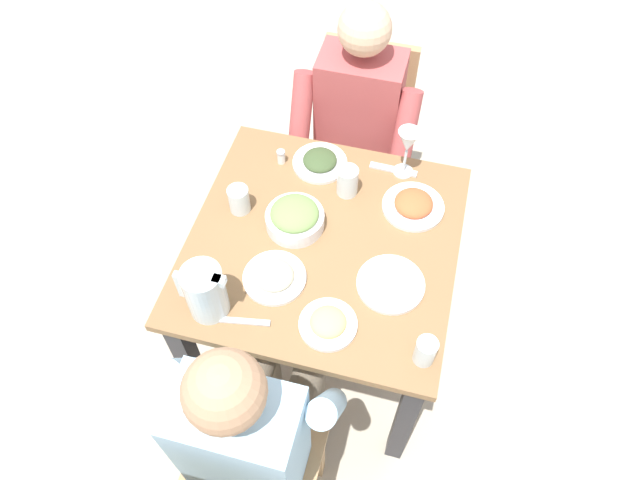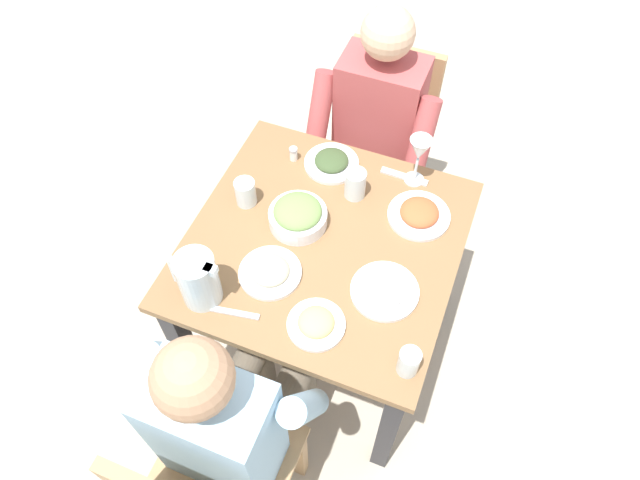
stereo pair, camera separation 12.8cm
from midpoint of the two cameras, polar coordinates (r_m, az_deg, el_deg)
The scene contains 19 objects.
ground_plane at distance 2.52m, azimuth 1.75°, elevation -9.67°, with size 8.00×8.00×0.00m, color #B7AD99.
dining_table at distance 2.00m, azimuth 2.18°, elevation -2.26°, with size 0.87×0.87×0.73m.
chair_near at distance 2.57m, azimuth 7.64°, elevation 10.22°, with size 0.40×0.40×0.86m.
diner_near at distance 2.33m, azimuth 6.55°, elevation 9.52°, with size 0.48×0.53×1.16m.
diner_far at distance 1.75m, azimuth -6.21°, elevation -16.12°, with size 0.48×0.53×1.16m.
water_pitcher at distance 1.72m, azimuth -9.79°, elevation -3.90°, with size 0.16×0.12×0.19m.
salad_bowl at distance 1.90m, azimuth -0.26°, elevation 2.36°, with size 0.19×0.19×0.09m.
plate_fries at distance 1.72m, azimuth 1.77°, elevation -8.26°, with size 0.17×0.17×0.05m.
plate_rice_curry at distance 1.97m, azimuth 11.52°, elevation 2.46°, with size 0.21×0.21×0.05m.
plate_beans at distance 1.81m, azimuth -2.91°, elevation -3.20°, with size 0.20×0.20×0.04m.
plate_yoghurt at distance 1.79m, azimuth 8.41°, elevation -4.95°, with size 0.21×0.21×0.04m.
plate_dolmas at distance 2.09m, azimuth 2.90°, elevation 7.57°, with size 0.19×0.19×0.04m.
water_glass_near_right at distance 1.96m, azimuth -5.46°, elevation 4.58°, with size 0.07×0.07×0.10m, color silver.
water_glass_center at distance 1.66m, azimuth 10.91°, elevation -11.75°, with size 0.06×0.06×0.10m, color silver.
water_glass_by_pitcher at distance 1.97m, azimuth 5.32°, elevation 5.40°, with size 0.07×0.07×0.11m, color silver.
wine_glass at distance 1.98m, azimuth 11.54°, elevation 8.39°, with size 0.08×0.08×0.20m.
salt_shaker at distance 2.10m, azimuth -0.85°, elevation 8.37°, with size 0.03×0.03×0.05m.
fork_near at distance 2.09m, azimuth 10.00°, elevation 6.06°, with size 0.17×0.03×0.01m, color silver.
knife_near at distance 1.76m, azimuth -6.80°, elevation -7.10°, with size 0.18×0.02×0.01m, color silver.
Camera 2 is at (-0.39, 1.01, 2.28)m, focal length 32.69 mm.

